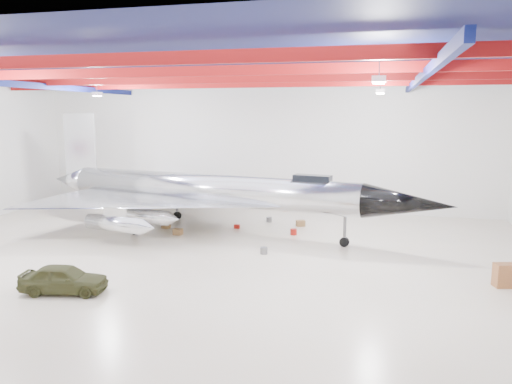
# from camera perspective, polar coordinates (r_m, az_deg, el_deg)

# --- Properties ---
(floor) EXTENTS (40.00, 40.00, 0.00)m
(floor) POSITION_cam_1_polar(r_m,az_deg,el_deg) (30.03, -6.40, -7.16)
(floor) COLOR beige
(floor) RESTS_ON ground
(wall_back) EXTENTS (40.00, 0.00, 40.00)m
(wall_back) POSITION_cam_1_polar(r_m,az_deg,el_deg) (43.29, 0.44, 5.30)
(wall_back) COLOR silver
(wall_back) RESTS_ON floor
(ceiling) EXTENTS (40.00, 40.00, 0.00)m
(ceiling) POSITION_cam_1_polar(r_m,az_deg,el_deg) (28.95, -6.80, 14.23)
(ceiling) COLOR #0A0F38
(ceiling) RESTS_ON wall_back
(ceiling_structure) EXTENTS (39.50, 29.50, 1.08)m
(ceiling_structure) POSITION_cam_1_polar(r_m,az_deg,el_deg) (28.89, -6.77, 12.90)
(ceiling_structure) COLOR maroon
(ceiling_structure) RESTS_ON ceiling
(jet_aircraft) EXTENTS (30.29, 20.04, 8.30)m
(jet_aircraft) POSITION_cam_1_polar(r_m,az_deg,el_deg) (35.07, -5.59, -0.22)
(jet_aircraft) COLOR silver
(jet_aircraft) RESTS_ON floor
(jeep) EXTENTS (4.24, 2.36, 1.36)m
(jeep) POSITION_cam_1_polar(r_m,az_deg,el_deg) (25.33, -21.12, -9.24)
(jeep) COLOR #383A1D
(jeep) RESTS_ON floor
(desk) EXTENTS (1.39, 0.95, 1.16)m
(desk) POSITION_cam_1_polar(r_m,az_deg,el_deg) (27.32, 26.82, -8.50)
(desk) COLOR brown
(desk) RESTS_ON floor
(crate_ply) EXTENTS (0.65, 0.55, 0.42)m
(crate_ply) POSITION_cam_1_polar(r_m,az_deg,el_deg) (37.10, -10.25, -3.76)
(crate_ply) COLOR olive
(crate_ply) RESTS_ON floor
(toolbox_red) EXTENTS (0.42, 0.34, 0.28)m
(toolbox_red) POSITION_cam_1_polar(r_m,az_deg,el_deg) (36.49, -2.19, -3.95)
(toolbox_red) COLOR #A51710
(toolbox_red) RESTS_ON floor
(engine_drum) EXTENTS (0.55, 0.55, 0.40)m
(engine_drum) POSITION_cam_1_polar(r_m,az_deg,el_deg) (30.02, 0.90, -6.71)
(engine_drum) COLOR #59595B
(engine_drum) RESTS_ON floor
(parts_bin) EXTENTS (0.77, 0.71, 0.44)m
(parts_bin) POSITION_cam_1_polar(r_m,az_deg,el_deg) (37.27, 5.11, -3.58)
(parts_bin) COLOR olive
(parts_bin) RESTS_ON floor
(crate_small) EXTENTS (0.40, 0.36, 0.23)m
(crate_small) POSITION_cam_1_polar(r_m,az_deg,el_deg) (40.26, -11.97, -2.94)
(crate_small) COLOR #59595B
(crate_small) RESTS_ON floor
(tool_chest) EXTENTS (0.57, 0.57, 0.41)m
(tool_chest) POSITION_cam_1_polar(r_m,az_deg,el_deg) (34.66, 4.32, -4.56)
(tool_chest) COLOR #A51710
(tool_chest) RESTS_ON floor
(oil_barrel) EXTENTS (0.62, 0.51, 0.42)m
(oil_barrel) POSITION_cam_1_polar(r_m,az_deg,el_deg) (34.99, -8.91, -4.51)
(oil_barrel) COLOR olive
(oil_barrel) RESTS_ON floor
(spares_box) EXTENTS (0.53, 0.53, 0.38)m
(spares_box) POSITION_cam_1_polar(r_m,az_deg,el_deg) (38.54, 1.50, -3.17)
(spares_box) COLOR #59595B
(spares_box) RESTS_ON floor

